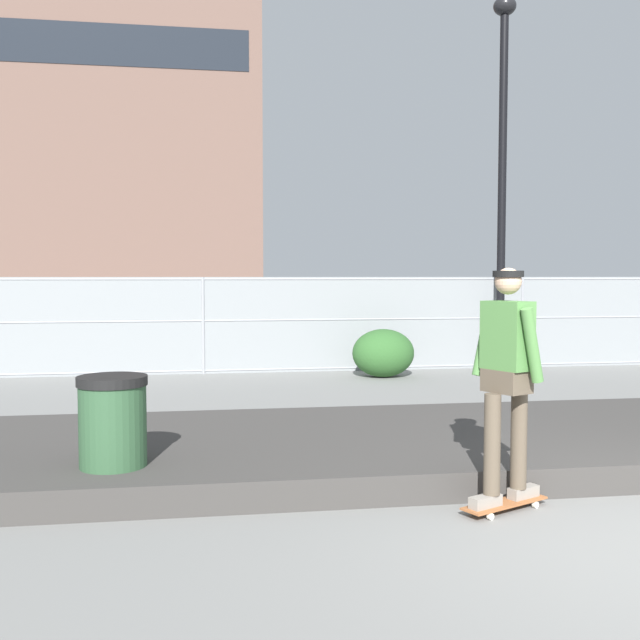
% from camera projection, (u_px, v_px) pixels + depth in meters
% --- Properties ---
extents(gravel_berm, '(13.10, 3.17, 0.26)m').
position_uv_depth(gravel_berm, '(511.00, 441.00, 7.75)').
color(gravel_berm, '#3D3A38').
rests_on(gravel_berm, ground_plane).
extents(skateboard, '(0.81, 0.52, 0.07)m').
position_uv_depth(skateboard, '(505.00, 504.00, 5.84)').
color(skateboard, '#9E5B33').
rests_on(skateboard, ground_plane).
extents(skater, '(0.69, 0.62, 1.86)m').
position_uv_depth(skater, '(507.00, 369.00, 5.78)').
color(skater, gray).
rests_on(skater, skateboard).
extents(chain_fence, '(19.39, 0.06, 1.85)m').
position_uv_depth(chain_fence, '(368.00, 324.00, 14.47)').
color(chain_fence, gray).
rests_on(chain_fence, ground_plane).
extents(street_lamp, '(0.44, 0.44, 7.27)m').
position_uv_depth(street_lamp, '(503.00, 142.00, 14.33)').
color(street_lamp, black).
rests_on(street_lamp, ground_plane).
extents(parked_car_near, '(4.54, 2.25, 1.66)m').
position_uv_depth(parked_car_near, '(127.00, 319.00, 17.45)').
color(parked_car_near, navy).
rests_on(parked_car_near, ground_plane).
extents(parked_car_mid, '(4.50, 2.14, 1.66)m').
position_uv_depth(parked_car_mid, '(373.00, 317.00, 18.40)').
color(parked_car_mid, '#B7BABF').
rests_on(parked_car_mid, ground_plane).
extents(library_building, '(20.77, 14.16, 25.38)m').
position_uv_depth(library_building, '(105.00, 120.00, 50.90)').
color(library_building, brown).
rests_on(library_building, ground_plane).
extents(shrub_left, '(1.15, 0.94, 0.89)m').
position_uv_depth(shrub_left, '(383.00, 353.00, 13.55)').
color(shrub_left, '#2D5B28').
rests_on(shrub_left, ground_plane).
extents(trash_bin, '(0.59, 0.59, 1.03)m').
position_uv_depth(trash_bin, '(113.00, 436.00, 6.20)').
color(trash_bin, '#2D5133').
rests_on(trash_bin, ground_plane).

